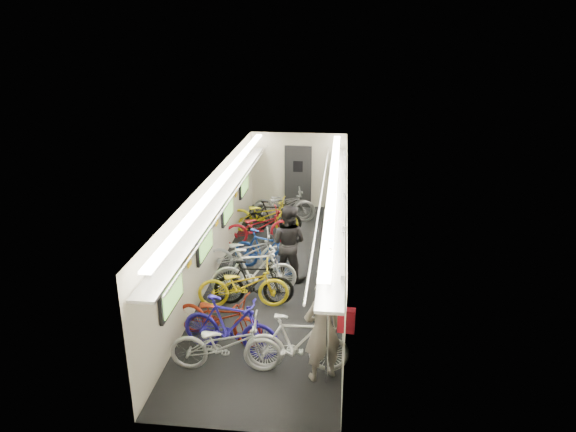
% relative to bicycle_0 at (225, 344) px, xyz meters
% --- Properties ---
extents(train_car_shell, '(10.00, 10.00, 10.00)m').
position_rel_bicycle_0_xyz_m(train_car_shell, '(0.08, 4.33, 1.16)').
color(train_car_shell, black).
rests_on(train_car_shell, ground).
extents(bicycle_0, '(1.91, 0.77, 0.98)m').
position_rel_bicycle_0_xyz_m(bicycle_0, '(0.00, 0.00, 0.00)').
color(bicycle_0, '#AEAEB3').
rests_on(bicycle_0, ground).
extents(bicycle_1, '(1.90, 0.90, 1.10)m').
position_rel_bicycle_0_xyz_m(bicycle_1, '(-0.02, 0.47, 0.06)').
color(bicycle_1, '#231998').
rests_on(bicycle_1, ground).
extents(bicycle_2, '(1.88, 1.11, 0.93)m').
position_rel_bicycle_0_xyz_m(bicycle_2, '(-0.31, 0.88, -0.03)').
color(bicycle_2, maroon).
rests_on(bicycle_2, ground).
extents(bicycle_3, '(1.70, 0.60, 1.00)m').
position_rel_bicycle_0_xyz_m(bicycle_3, '(0.10, 2.21, 0.01)').
color(bicycle_3, black).
rests_on(bicycle_3, ground).
extents(bicycle_4, '(1.94, 0.91, 0.98)m').
position_rel_bicycle_0_xyz_m(bicycle_4, '(-0.10, 2.10, -0.00)').
color(bicycle_4, yellow).
rests_on(bicycle_4, ground).
extents(bicycle_5, '(1.91, 0.98, 1.11)m').
position_rel_bicycle_0_xyz_m(bicycle_5, '(0.04, 2.61, 0.06)').
color(bicycle_5, white).
rests_on(bicycle_5, ground).
extents(bicycle_6, '(2.05, 1.08, 1.02)m').
position_rel_bicycle_0_xyz_m(bicycle_6, '(-0.33, 3.66, 0.02)').
color(bicycle_6, '#ACADB1').
rests_on(bicycle_6, ground).
extents(bicycle_7, '(1.76, 1.12, 1.03)m').
position_rel_bicycle_0_xyz_m(bicycle_7, '(0.08, 3.76, 0.02)').
color(bicycle_7, navy).
rests_on(bicycle_7, ground).
extents(bicycle_8, '(1.99, 1.27, 0.99)m').
position_rel_bicycle_0_xyz_m(bicycle_8, '(-0.31, 5.37, 0.00)').
color(bicycle_8, maroon).
rests_on(bicycle_8, ground).
extents(bicycle_9, '(1.62, 0.53, 0.96)m').
position_rel_bicycle_0_xyz_m(bicycle_9, '(-0.04, 6.19, -0.01)').
color(bicycle_9, black).
rests_on(bicycle_9, ground).
extents(bicycle_10, '(2.06, 0.92, 1.04)m').
position_rel_bicycle_0_xyz_m(bicycle_10, '(-0.31, 6.18, 0.03)').
color(bicycle_10, gold).
rests_on(bicycle_10, ground).
extents(bicycle_11, '(1.76, 0.55, 1.05)m').
position_rel_bicycle_0_xyz_m(bicycle_11, '(1.18, 0.11, 0.03)').
color(bicycle_11, white).
rests_on(bicycle_11, ground).
extents(bicycle_12, '(1.83, 0.71, 0.95)m').
position_rel_bicycle_0_xyz_m(bicycle_12, '(0.10, 7.41, -0.02)').
color(bicycle_12, slate).
rests_on(bicycle_12, ground).
extents(bicycle_14, '(2.05, 1.14, 1.02)m').
position_rel_bicycle_0_xyz_m(bicycle_14, '(0.14, 7.06, 0.02)').
color(bicycle_14, slate).
rests_on(bicycle_14, ground).
extents(passenger_near, '(0.79, 0.70, 1.81)m').
position_rel_bicycle_0_xyz_m(passenger_near, '(1.60, -0.03, 0.41)').
color(passenger_near, gray).
rests_on(passenger_near, ground).
extents(passenger_mid, '(1.01, 0.88, 1.78)m').
position_rel_bicycle_0_xyz_m(passenger_mid, '(0.67, 3.47, 0.40)').
color(passenger_mid, black).
rests_on(passenger_mid, ground).
extents(backpack, '(0.27, 0.16, 0.38)m').
position_rel_bicycle_0_xyz_m(backpack, '(1.97, -0.33, 0.79)').
color(backpack, maroon).
rests_on(backpack, passenger_near).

